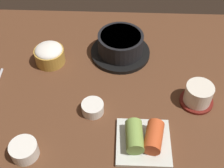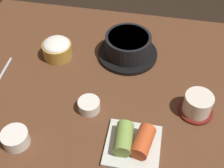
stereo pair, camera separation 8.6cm
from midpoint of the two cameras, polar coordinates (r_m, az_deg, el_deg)
The scene contains 7 objects.
dining_table at distance 90.62cm, azimuth 1.71°, elevation -0.77°, with size 100.00×76.00×2.00cm, color #56331E.
stone_pot at distance 97.24cm, azimuth 5.56°, elevation 6.91°, with size 19.21×19.21×7.65cm.
rice_bowl at distance 97.69cm, azimuth -7.85°, elevation 6.58°, with size 9.32×9.32×6.43cm.
tea_cup_with_saucer at distance 85.44cm, azimuth 18.61°, elevation -3.88°, with size 9.39×9.39×6.36cm.
banchan_cup_center at distance 82.78cm, azimuth -1.39°, elevation -4.16°, with size 6.08×6.08×3.13cm.
kimchi_plate at distance 76.12cm, azimuth 7.31°, elevation -10.99°, with size 13.60×13.60×5.33cm.
side_bowl_near at distance 78.81cm, azimuth -14.76°, elevation -9.98°, with size 6.83×6.83×3.82cm.
Camera 2 is at (12.87, -59.23, 68.62)cm, focal length 48.55 mm.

